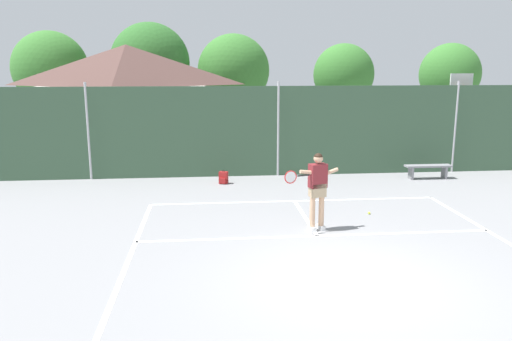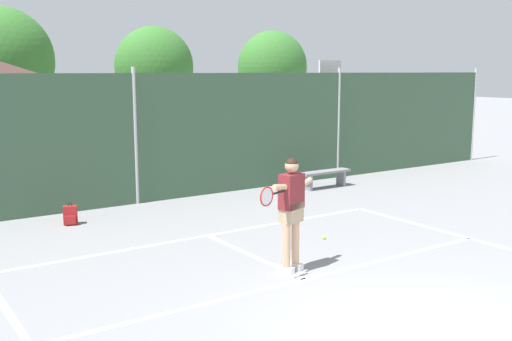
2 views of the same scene
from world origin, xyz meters
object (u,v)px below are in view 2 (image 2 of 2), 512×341
object	(u,v)px
tennis_ball	(324,238)
backpack_red	(70,216)
basketball_hoop	(329,99)
courtside_bench	(325,175)
tennis_player	(291,204)

from	to	relation	value
tennis_ball	backpack_red	size ratio (longest dim) A/B	0.14
basketball_hoop	courtside_bench	xyz separation A→B (m)	(-2.23, -2.47, -1.95)
backpack_red	courtside_bench	world-z (taller)	courtside_bench
basketball_hoop	tennis_player	size ratio (longest dim) A/B	1.91
backpack_red	tennis_player	bearing A→B (deg)	-67.66
tennis_ball	backpack_red	xyz separation A→B (m)	(-3.71, 3.86, 0.16)
backpack_red	courtside_bench	distance (m)	7.08
basketball_hoop	tennis_ball	xyz separation A→B (m)	(-5.59, -6.39, -2.28)
tennis_player	courtside_bench	distance (m)	7.15
courtside_bench	tennis_ball	bearing A→B (deg)	-130.65
tennis_player	tennis_ball	xyz separation A→B (m)	(1.67, 1.11, -1.08)
tennis_player	courtside_bench	size ratio (longest dim) A/B	1.16
basketball_hoop	backpack_red	bearing A→B (deg)	-164.80
tennis_ball	courtside_bench	bearing A→B (deg)	49.35
backpack_red	basketball_hoop	bearing A→B (deg)	15.20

